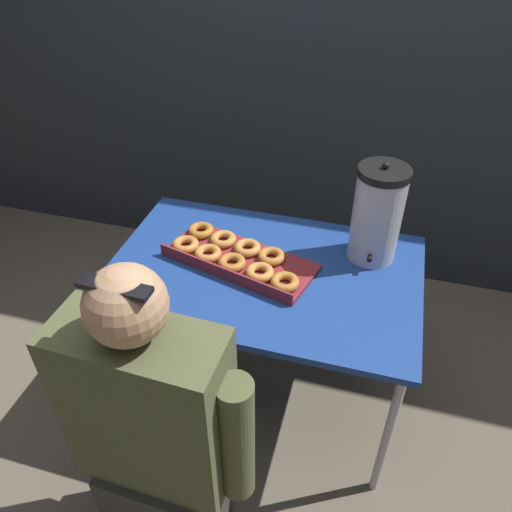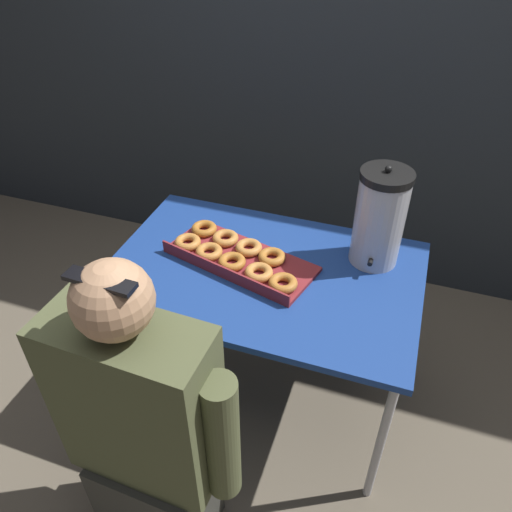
% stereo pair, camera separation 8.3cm
% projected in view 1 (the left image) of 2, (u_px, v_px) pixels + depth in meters
% --- Properties ---
extents(ground_plane, '(12.00, 12.00, 0.00)m').
position_uv_depth(ground_plane, '(262.00, 387.00, 2.32)').
color(ground_plane, brown).
extents(back_wall, '(6.00, 0.11, 2.68)m').
position_uv_depth(back_wall, '(325.00, 22.00, 2.30)').
color(back_wall, '#23282D').
rests_on(back_wall, ground).
extents(folding_table, '(1.17, 0.76, 0.71)m').
position_uv_depth(folding_table, '(264.00, 280.00, 1.91)').
color(folding_table, navy).
rests_on(folding_table, ground).
extents(donut_box, '(0.62, 0.39, 0.05)m').
position_uv_depth(donut_box, '(236.00, 257.00, 1.91)').
color(donut_box, maroon).
rests_on(donut_box, folding_table).
extents(coffee_urn, '(0.19, 0.21, 0.40)m').
position_uv_depth(coffee_urn, '(377.00, 214.00, 1.84)').
color(coffee_urn, '#B7B7BC').
rests_on(coffee_urn, folding_table).
extents(cell_phone, '(0.13, 0.15, 0.01)m').
position_uv_depth(cell_phone, '(131.00, 293.00, 1.77)').
color(cell_phone, black).
rests_on(cell_phone, folding_table).
extents(person_seated, '(0.62, 0.27, 1.22)m').
position_uv_depth(person_seated, '(155.00, 439.00, 1.48)').
color(person_seated, '#33332D').
rests_on(person_seated, ground).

